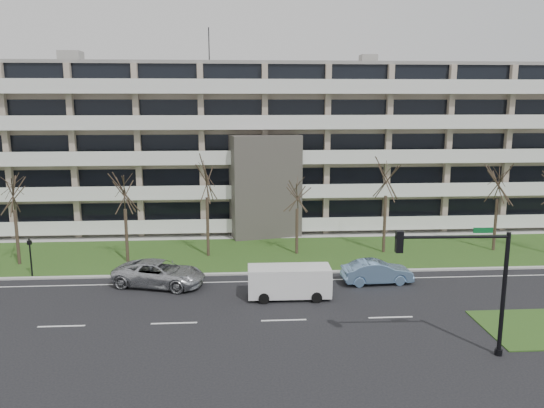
{
  "coord_description": "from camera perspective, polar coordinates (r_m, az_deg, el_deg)",
  "views": [
    {
      "loc": [
        -2.47,
        -27.34,
        11.9
      ],
      "look_at": [
        0.01,
        10.0,
        4.59
      ],
      "focal_mm": 35.0,
      "sensor_mm": 36.0,
      "label": 1
    }
  ],
  "objects": [
    {
      "name": "grass_verge",
      "position": [
        42.12,
        -0.29,
        -5.32
      ],
      "size": [
        90.0,
        10.0,
        0.06
      ],
      "primitive_type": "cube",
      "color": "#27521B",
      "rests_on": "ground"
    },
    {
      "name": "tree_5",
      "position": [
        42.05,
        12.23,
        3.27
      ],
      "size": [
        4.11,
        4.11,
        8.21
      ],
      "color": "#382B21",
      "rests_on": "ground"
    },
    {
      "name": "tree_1",
      "position": [
        42.39,
        -26.13,
        1.49
      ],
      "size": [
        3.66,
        3.66,
        7.32
      ],
      "color": "#382B21",
      "rests_on": "ground"
    },
    {
      "name": "tree_3",
      "position": [
        40.39,
        -7.07,
        3.23
      ],
      "size": [
        4.16,
        4.16,
        8.31
      ],
      "color": "#382B21",
      "rests_on": "ground"
    },
    {
      "name": "pedestrian_signal",
      "position": [
        39.81,
        -24.56,
        -4.78
      ],
      "size": [
        0.31,
        0.27,
        2.72
      ],
      "rotation": [
        0.0,
        0.0,
        -0.34
      ],
      "color": "black",
      "rests_on": "ground"
    },
    {
      "name": "tree_4",
      "position": [
        40.93,
        2.73,
        1.42
      ],
      "size": [
        3.26,
        3.26,
        6.52
      ],
      "color": "#382B21",
      "rests_on": "ground"
    },
    {
      "name": "sidewalk",
      "position": [
        47.41,
        -0.7,
        -3.44
      ],
      "size": [
        90.0,
        2.0,
        0.08
      ],
      "primitive_type": "cube",
      "color": "#B2B2AD",
      "rests_on": "ground"
    },
    {
      "name": "lane_edge_line",
      "position": [
        35.96,
        0.35,
        -8.27
      ],
      "size": [
        90.0,
        0.12,
        0.01
      ],
      "primitive_type": "cube",
      "color": "white",
      "rests_on": "ground"
    },
    {
      "name": "curb",
      "position": [
        37.35,
        0.18,
        -7.43
      ],
      "size": [
        90.0,
        0.35,
        0.12
      ],
      "primitive_type": "cube",
      "color": "#B2B2AD",
      "rests_on": "ground"
    },
    {
      "name": "white_van",
      "position": [
        32.73,
        1.98,
        -8.1
      ],
      "size": [
        5.07,
        2.15,
        1.95
      ],
      "rotation": [
        0.0,
        0.0,
        -0.01
      ],
      "color": "white",
      "rests_on": "ground"
    },
    {
      "name": "ground",
      "position": [
        29.92,
        1.27,
        -12.39
      ],
      "size": [
        160.0,
        160.0,
        0.0
      ],
      "primitive_type": "plane",
      "color": "black",
      "rests_on": "ground"
    },
    {
      "name": "traffic_signal",
      "position": [
        26.23,
        20.3,
        -7.09
      ],
      "size": [
        5.4,
        0.53,
        6.25
      ],
      "rotation": [
        0.0,
        0.0,
        -0.04
      ],
      "color": "black",
      "rests_on": "ground"
    },
    {
      "name": "blue_sedan",
      "position": [
        36.02,
        11.23,
        -7.18
      ],
      "size": [
        4.73,
        1.89,
        1.53
      ],
      "primitive_type": "imported",
      "rotation": [
        0.0,
        0.0,
        1.63
      ],
      "color": "#7EA9DA",
      "rests_on": "ground"
    },
    {
      "name": "apartment_building",
      "position": [
        52.89,
        -1.13,
        6.4
      ],
      "size": [
        60.5,
        15.1,
        18.75
      ],
      "color": "tan",
      "rests_on": "ground"
    },
    {
      "name": "silver_pickup",
      "position": [
        35.62,
        -12.01,
        -7.31
      ],
      "size": [
        6.48,
        4.3,
        1.65
      ],
      "primitive_type": "imported",
      "rotation": [
        0.0,
        0.0,
        1.29
      ],
      "color": "#AFB2B7",
      "rests_on": "ground"
    },
    {
      "name": "tree_6",
      "position": [
        45.37,
        23.23,
        2.51
      ],
      "size": [
        3.77,
        3.77,
        7.54
      ],
      "color": "#382B21",
      "rests_on": "ground"
    },
    {
      "name": "tree_2",
      "position": [
        40.17,
        -15.64,
        1.65
      ],
      "size": [
        3.62,
        3.62,
        7.24
      ],
      "color": "#382B21",
      "rests_on": "ground"
    }
  ]
}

